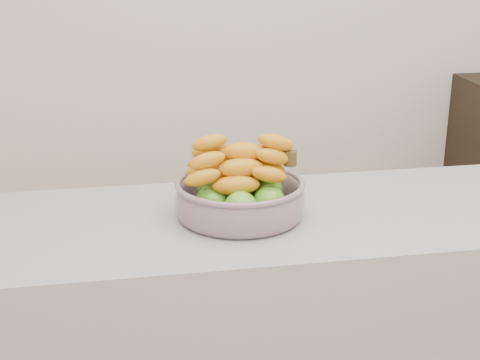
# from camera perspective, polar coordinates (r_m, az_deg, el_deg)

# --- Properties ---
(counter) EXTENTS (2.00, 0.60, 0.90)m
(counter) POSITION_cam_1_polar(r_m,az_deg,el_deg) (2.02, 8.68, -14.43)
(counter) COLOR #A1A1A9
(counter) RESTS_ON ground
(fruit_bowl) EXTENTS (0.33, 0.33, 0.20)m
(fruit_bowl) POSITION_cam_1_polar(r_m,az_deg,el_deg) (1.72, -0.01, -1.17)
(fruit_bowl) COLOR #929CAF
(fruit_bowl) RESTS_ON counter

